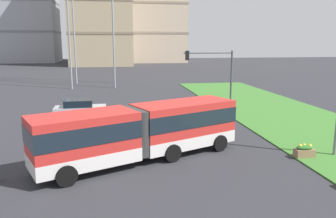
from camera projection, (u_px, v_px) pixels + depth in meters
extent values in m
cube|color=red|center=(183.00, 123.00, 19.73)|extent=(6.50, 4.71, 2.55)
cube|color=silver|center=(183.00, 138.00, 19.91)|extent=(6.53, 4.73, 0.70)
cube|color=#19232D|center=(184.00, 116.00, 19.65)|extent=(6.55, 4.76, 0.90)
cube|color=red|center=(84.00, 139.00, 16.49)|extent=(5.77, 4.39, 2.55)
cube|color=silver|center=(85.00, 157.00, 16.67)|extent=(5.79, 4.42, 0.70)
cube|color=#19232D|center=(83.00, 131.00, 16.40)|extent=(5.82, 4.45, 0.90)
cylinder|color=#383838|center=(139.00, 130.00, 18.14)|extent=(2.40, 2.40, 2.45)
cylinder|color=black|center=(194.00, 134.00, 21.96)|extent=(1.03, 0.66, 1.00)
cylinder|color=black|center=(220.00, 143.00, 19.90)|extent=(1.03, 0.66, 1.00)
cylinder|color=black|center=(150.00, 142.00, 20.15)|extent=(1.03, 0.66, 1.00)
cylinder|color=black|center=(173.00, 153.00, 18.09)|extent=(1.03, 0.66, 1.00)
cylinder|color=black|center=(52.00, 160.00, 17.06)|extent=(1.03, 0.66, 1.00)
cylinder|color=black|center=(66.00, 176.00, 15.01)|extent=(1.03, 0.66, 1.00)
sphere|color=#F9EFC6|center=(212.00, 128.00, 22.26)|extent=(0.24, 0.24, 0.24)
sphere|color=#F9EFC6|center=(231.00, 134.00, 20.77)|extent=(0.24, 0.24, 0.24)
cube|color=#B7BABF|center=(81.00, 111.00, 28.84)|extent=(4.46, 1.95, 0.80)
cube|color=black|center=(78.00, 103.00, 28.68)|extent=(2.43, 1.76, 0.60)
cylinder|color=black|center=(98.00, 111.00, 30.04)|extent=(0.65, 0.24, 0.64)
cylinder|color=black|center=(98.00, 115.00, 28.31)|extent=(0.65, 0.24, 0.64)
cylinder|color=black|center=(64.00, 112.00, 29.48)|extent=(0.65, 0.24, 0.64)
cylinder|color=black|center=(62.00, 117.00, 27.75)|extent=(0.65, 0.24, 0.64)
cube|color=#937051|center=(304.00, 153.00, 18.77)|extent=(1.10, 0.56, 0.44)
ellipsoid|color=#2D6B28|center=(305.00, 147.00, 18.71)|extent=(0.99, 0.50, 0.28)
sphere|color=yellow|center=(300.00, 146.00, 18.64)|extent=(0.20, 0.20, 0.20)
sphere|color=yellow|center=(304.00, 145.00, 18.76)|extent=(0.20, 0.20, 0.20)
sphere|color=yellow|center=(310.00, 146.00, 18.67)|extent=(0.20, 0.20, 0.20)
cylinder|color=#474C51|center=(231.00, 84.00, 29.20)|extent=(0.16, 0.16, 5.75)
cylinder|color=#474C51|center=(208.00, 53.00, 28.34)|extent=(4.28, 0.10, 0.10)
cube|color=black|center=(187.00, 55.00, 28.10)|extent=(0.28, 0.28, 0.80)
sphere|color=red|center=(187.00, 52.00, 28.05)|extent=(0.16, 0.16, 0.16)
sphere|color=yellow|center=(187.00, 56.00, 28.10)|extent=(0.16, 0.16, 0.16)
sphere|color=green|center=(187.00, 59.00, 28.15)|extent=(0.16, 0.16, 0.16)
cube|color=gray|center=(30.00, 32.00, 108.20)|extent=(17.23, 15.95, 0.70)
cube|color=gray|center=(28.00, 2.00, 106.34)|extent=(17.23, 15.95, 0.70)
cube|color=#85765B|center=(102.00, 34.00, 93.70)|extent=(17.21, 16.38, 0.70)
cube|color=#85765B|center=(100.00, 3.00, 92.02)|extent=(17.21, 16.38, 0.70)
cube|color=gray|center=(152.00, 33.00, 110.73)|extent=(21.17, 19.00, 0.70)
cube|color=gray|center=(151.00, 5.00, 108.95)|extent=(21.17, 19.00, 0.70)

